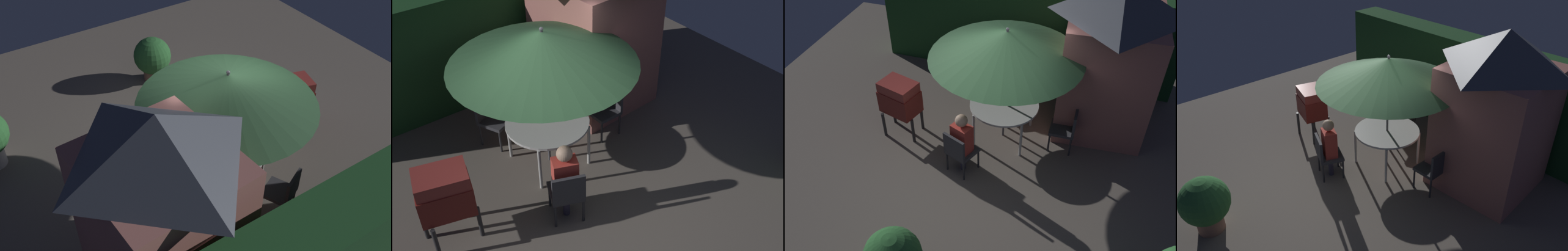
# 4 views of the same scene
# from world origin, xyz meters

# --- Properties ---
(ground_plane) EXTENTS (11.00, 11.00, 0.00)m
(ground_plane) POSITION_xyz_m (0.00, 0.00, 0.00)
(ground_plane) COLOR #6B6056
(hedge_backdrop) EXTENTS (6.66, 0.76, 2.15)m
(hedge_backdrop) POSITION_xyz_m (0.00, 3.50, 1.08)
(hedge_backdrop) COLOR #1E4C23
(hedge_backdrop) RESTS_ON ground
(garden_shed) EXTENTS (1.89, 1.97, 3.04)m
(garden_shed) POSITION_xyz_m (1.90, 2.01, 1.55)
(garden_shed) COLOR #B26B60
(garden_shed) RESTS_ON ground
(patio_table) EXTENTS (1.31, 1.31, 0.79)m
(patio_table) POSITION_xyz_m (0.18, 0.99, 0.74)
(patio_table) COLOR white
(patio_table) RESTS_ON ground
(patio_umbrella) EXTENTS (2.74, 2.74, 2.39)m
(patio_umbrella) POSITION_xyz_m (0.18, 0.99, 2.07)
(patio_umbrella) COLOR #4C4C51
(patio_umbrella) RESTS_ON ground
(bbq_grill) EXTENTS (0.81, 0.67, 1.20)m
(bbq_grill) POSITION_xyz_m (-1.74, 0.47, 0.85)
(bbq_grill) COLOR maroon
(bbq_grill) RESTS_ON ground
(chair_near_shed) EXTENTS (0.60, 0.60, 0.90)m
(chair_near_shed) POSITION_xyz_m (-0.30, -0.20, 0.52)
(chair_near_shed) COLOR #38383D
(chair_near_shed) RESTS_ON ground
(chair_far_side) EXTENTS (0.47, 0.47, 0.90)m
(chair_far_side) POSITION_xyz_m (1.41, 1.01, 0.52)
(chair_far_side) COLOR #38383D
(chair_far_side) RESTS_ON ground
(chair_toward_hedge) EXTENTS (0.61, 0.62, 0.90)m
(chair_toward_hedge) POSITION_xyz_m (-0.28, 1.99, 0.52)
(chair_toward_hedge) COLOR #38383D
(chair_toward_hedge) RESTS_ON ground
(person_in_red) EXTENTS (0.41, 0.35, 1.26)m
(person_in_red) POSITION_xyz_m (-0.27, -0.12, 0.78)
(person_in_red) COLOR #CC3D33
(person_in_red) RESTS_ON ground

